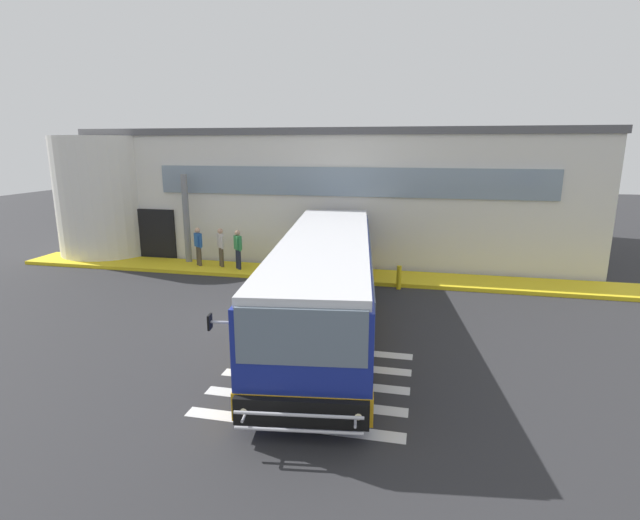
% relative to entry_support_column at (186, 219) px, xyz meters
% --- Properties ---
extents(ground_plane, '(80.00, 90.00, 0.02)m').
position_rel_entry_support_column_xyz_m(ground_plane, '(6.05, -5.40, -2.12)').
color(ground_plane, '#2B2B2D').
rests_on(ground_plane, ground).
extents(bay_paint_stripes, '(4.40, 3.96, 0.01)m').
position_rel_entry_support_column_xyz_m(bay_paint_stripes, '(8.05, -9.60, -2.10)').
color(bay_paint_stripes, silver).
rests_on(bay_paint_stripes, ground).
extents(terminal_building, '(24.54, 13.80, 6.01)m').
position_rel_entry_support_column_xyz_m(terminal_building, '(5.36, 6.24, 0.89)').
color(terminal_building, silver).
rests_on(terminal_building, ground).
extents(boarding_curb, '(26.74, 2.00, 0.15)m').
position_rel_entry_support_column_xyz_m(boarding_curb, '(6.05, -0.60, -2.03)').
color(boarding_curb, yellow).
rests_on(boarding_curb, ground).
extents(entry_support_column, '(0.28, 0.28, 3.91)m').
position_rel_entry_support_column_xyz_m(entry_support_column, '(0.00, 0.00, 0.00)').
color(entry_support_column, slate).
rests_on(entry_support_column, boarding_curb).
extents(bus_main_foreground, '(4.15, 12.63, 2.70)m').
position_rel_entry_support_column_xyz_m(bus_main_foreground, '(7.59, -5.99, -0.77)').
color(bus_main_foreground, navy).
rests_on(bus_main_foreground, ground).
extents(passenger_near_column, '(0.46, 0.42, 1.68)m').
position_rel_entry_support_column_xyz_m(passenger_near_column, '(0.80, -0.58, -1.03)').
color(passenger_near_column, '#4C4233').
rests_on(passenger_near_column, boarding_curb).
extents(passenger_by_doorway, '(0.41, 0.48, 1.68)m').
position_rel_entry_support_column_xyz_m(passenger_by_doorway, '(1.82, -0.52, -1.03)').
color(passenger_by_doorway, '#4C4233').
rests_on(passenger_by_doorway, boarding_curb).
extents(passenger_at_curb_edge, '(0.44, 0.45, 1.68)m').
position_rel_entry_support_column_xyz_m(passenger_at_curb_edge, '(2.71, -0.78, -1.03)').
color(passenger_at_curb_edge, '#1E2338').
rests_on(passenger_at_curb_edge, boarding_curb).
extents(safety_bollard_yellow, '(0.18, 0.18, 0.90)m').
position_rel_entry_support_column_xyz_m(safety_bollard_yellow, '(9.53, -1.80, -1.66)').
color(safety_bollard_yellow, yellow).
rests_on(safety_bollard_yellow, ground).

